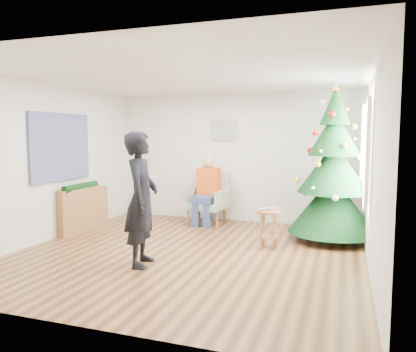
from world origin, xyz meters
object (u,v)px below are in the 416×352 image
(stool, at_px, (269,229))
(christmas_tree, at_px, (333,170))
(console, at_px, (81,210))
(armchair, at_px, (208,205))
(standing_man, at_px, (141,199))

(stool, bearing_deg, christmas_tree, 41.21)
(console, bearing_deg, armchair, 50.70)
(armchair, height_order, standing_man, standing_man)
(christmas_tree, xyz_separation_m, stool, (-0.91, -0.80, -0.87))
(standing_man, xyz_separation_m, console, (-1.93, 1.34, -0.50))
(armchair, bearing_deg, christmas_tree, -7.01)
(christmas_tree, relative_size, armchair, 2.58)
(armchair, relative_size, standing_man, 0.56)
(christmas_tree, xyz_separation_m, armchair, (-2.37, 0.57, -0.80))
(stool, xyz_separation_m, standing_man, (-1.47, -1.36, 0.60))
(standing_man, height_order, console, standing_man)
(armchair, relative_size, console, 1.01)
(christmas_tree, relative_size, standing_man, 1.45)
(stool, relative_size, armchair, 0.59)
(christmas_tree, bearing_deg, standing_man, -137.76)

